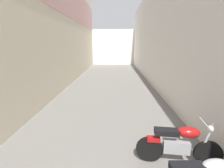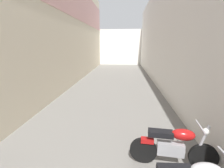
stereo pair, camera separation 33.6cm
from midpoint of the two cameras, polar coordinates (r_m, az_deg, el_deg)
name	(u,v)px [view 2 (the right image)]	position (r m, az deg, el deg)	size (l,w,h in m)	color
ground_plane	(112,94)	(9.00, 1.06, -3.46)	(39.11, 39.11, 0.00)	slate
building_left	(68,23)	(11.17, -14.08, 19.64)	(0.45, 23.11, 7.71)	beige
building_right	(163,34)	(10.87, 17.94, 16.01)	(0.45, 23.11, 6.44)	silver
building_far_end	(121,47)	(23.16, 3.40, 12.54)	(8.40, 2.00, 4.51)	silver
motorcycle_fourth	(173,146)	(4.09, 22.71, -18.94)	(1.85, 0.58, 1.04)	black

